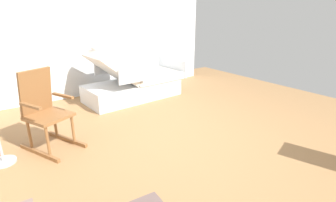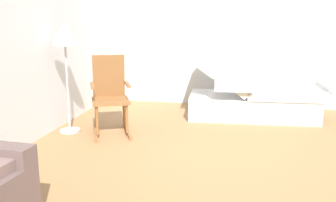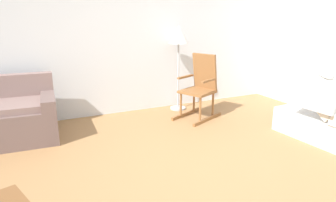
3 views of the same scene
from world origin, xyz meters
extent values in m
plane|color=#9E7247|center=(0.00, 0.00, 0.00)|extent=(7.40, 7.40, 0.00)
cube|color=silver|center=(3.01, 0.00, 1.35)|extent=(0.10, 5.14, 2.70)
cube|color=silver|center=(2.19, -0.23, 0.17)|extent=(1.01, 1.99, 0.35)
cube|color=white|center=(2.22, -0.70, 0.42)|extent=(0.99, 1.22, 0.14)
cube|color=white|center=(2.16, 0.24, 0.72)|extent=(0.97, 0.88, 0.70)
ellipsoid|color=white|center=(2.15, 0.39, 0.98)|extent=(0.37, 0.48, 0.41)
cube|color=silver|center=(1.66, 0.04, 0.63)|extent=(0.08, 0.56, 0.28)
cube|color=silver|center=(2.67, 0.11, 0.63)|extent=(0.08, 0.56, 0.28)
cube|color=silver|center=(2.26, -1.30, 0.53)|extent=(0.95, 0.12, 0.36)
cylinder|color=black|center=(1.77, 0.54, 0.05)|extent=(0.10, 0.10, 0.10)
cylinder|color=black|center=(2.49, 0.59, 0.05)|extent=(0.10, 0.10, 0.10)
cylinder|color=black|center=(1.88, -1.05, 0.05)|extent=(0.10, 0.10, 0.10)
cylinder|color=black|center=(2.60, -1.00, 0.05)|extent=(0.10, 0.10, 0.10)
cube|color=brown|center=(0.84, 1.83, 0.03)|extent=(0.71, 0.35, 0.05)
cube|color=brown|center=(1.02, 1.44, 0.03)|extent=(0.71, 0.35, 0.05)
cylinder|color=brown|center=(0.84, 1.38, 0.25)|extent=(0.04, 0.04, 0.40)
cylinder|color=brown|center=(0.68, 1.73, 0.25)|extent=(0.04, 0.04, 0.40)
cylinder|color=brown|center=(1.18, 1.53, 0.25)|extent=(0.04, 0.04, 0.40)
cylinder|color=brown|center=(1.02, 1.88, 0.25)|extent=(0.04, 0.04, 0.40)
cube|color=brown|center=(0.93, 1.63, 0.45)|extent=(0.62, 0.63, 0.04)
cube|color=brown|center=(1.11, 1.72, 0.75)|extent=(0.29, 0.44, 0.60)
cube|color=brown|center=(1.01, 1.42, 0.67)|extent=(0.37, 0.20, 0.03)
cube|color=brown|center=(0.82, 1.84, 0.67)|extent=(0.37, 0.20, 0.03)
cylinder|color=#B2B5BA|center=(0.88, 2.22, 0.01)|extent=(0.28, 0.28, 0.03)
camera|label=1|loc=(-2.48, 2.17, 1.73)|focal=27.76mm
camera|label=2|loc=(-3.77, -0.13, 1.56)|focal=40.76mm
camera|label=3|loc=(-1.55, -2.51, 1.65)|focal=32.60mm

